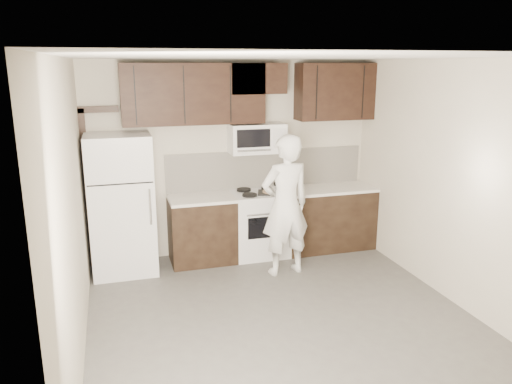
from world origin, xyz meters
name	(u,v)px	position (x,y,z in m)	size (l,w,h in m)	color
floor	(285,322)	(0.00, 0.00, 0.00)	(4.50, 4.50, 0.00)	#4D4B48
back_wall	(232,158)	(0.00, 2.25, 1.35)	(4.00, 4.00, 0.00)	#B8AE9C
ceiling	(289,57)	(0.00, 0.00, 2.70)	(4.50, 4.50, 0.00)	white
counter_run	(279,222)	(0.60, 1.94, 0.46)	(2.95, 0.64, 0.91)	black
stove	(259,223)	(0.30, 1.94, 0.46)	(0.76, 0.66, 0.94)	white
backsplash	(267,168)	(0.50, 2.24, 1.18)	(2.90, 0.02, 0.54)	white
upper_cabinets	(250,91)	(0.21, 2.08, 2.28)	(3.48, 0.35, 0.78)	black
microwave	(257,138)	(0.30, 2.06, 1.65)	(0.76, 0.42, 0.40)	white
refrigerator	(122,204)	(-1.55, 1.89, 0.90)	(0.80, 0.76, 1.80)	white
door_trim	(90,174)	(-1.92, 2.21, 1.25)	(0.50, 0.08, 2.12)	black
saucepan	(275,189)	(0.48, 1.79, 0.98)	(0.31, 0.18, 0.17)	silver
baking_tray	(272,193)	(0.45, 1.84, 0.92)	(0.38, 0.29, 0.02)	black
pizza	(272,191)	(0.45, 1.84, 0.94)	(0.26, 0.26, 0.02)	tan
person	(285,205)	(0.43, 1.23, 0.91)	(0.66, 0.43, 1.81)	white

